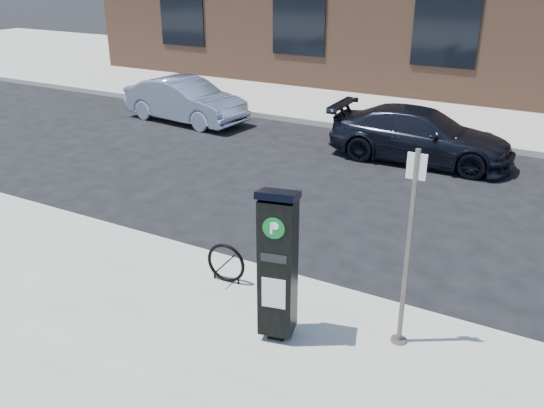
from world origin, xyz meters
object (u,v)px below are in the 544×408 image
Objects in this scene: parking_kiosk at (278,264)px; sign_pole at (408,253)px; bike_rack at (226,263)px; car_dark at (421,135)px; car_silver at (185,100)px.

sign_pole reaches higher than parking_kiosk.
car_dark is at bearing 80.02° from bike_rack.
sign_pole is 7.42m from car_dark.
parking_kiosk reaches higher than car_dark.
bike_rack is at bearing 175.65° from sign_pole.
sign_pole is 11.41m from car_silver.
car_dark is at bearing 80.82° from parking_kiosk.
sign_pole is at bearing -166.92° from car_dark.
parking_kiosk is 0.46× the size of car_dark.
car_dark is (0.73, 7.00, 0.17)m from bike_rack.
bike_rack is 0.16× the size of car_silver.
sign_pole reaches higher than car_dark.
parking_kiosk is 0.51× the size of car_silver.
parking_kiosk is 10.87m from car_silver.
car_silver is at bearing 126.49° from bike_rack.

